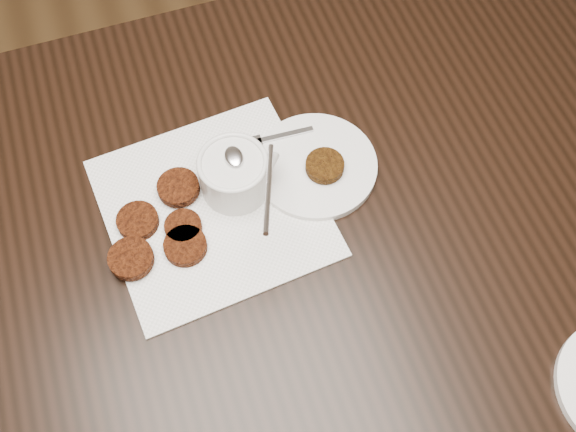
% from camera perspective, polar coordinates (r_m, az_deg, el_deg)
% --- Properties ---
extents(table, '(1.40, 0.90, 0.75)m').
position_cam_1_polar(table, '(1.32, -2.37, -8.70)').
color(table, black).
rests_on(table, floor).
extents(napkin, '(0.33, 0.33, 0.00)m').
position_cam_1_polar(napkin, '(0.99, -6.29, 0.72)').
color(napkin, white).
rests_on(napkin, table).
extents(sauce_ramekin, '(0.15, 0.15, 0.14)m').
position_cam_1_polar(sauce_ramekin, '(0.95, -4.67, 4.56)').
color(sauce_ramekin, silver).
rests_on(sauce_ramekin, napkin).
extents(patty_cluster, '(0.26, 0.26, 0.02)m').
position_cam_1_polar(patty_cluster, '(0.97, -9.98, -1.15)').
color(patty_cluster, '#63270D').
rests_on(patty_cluster, napkin).
extents(plate_with_patty, '(0.19, 0.19, 0.03)m').
position_cam_1_polar(plate_with_patty, '(1.01, 2.30, 4.41)').
color(plate_with_patty, silver).
rests_on(plate_with_patty, table).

